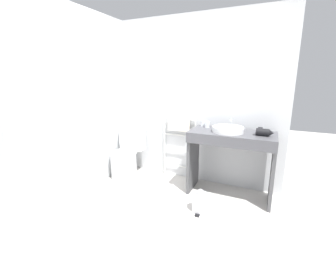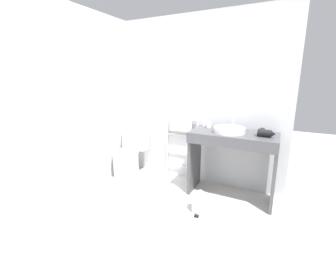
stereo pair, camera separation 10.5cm
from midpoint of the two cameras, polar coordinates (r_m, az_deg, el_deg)
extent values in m
plane|color=silver|center=(2.49, -7.17, -26.49)|extent=(12.00, 12.00, 0.00)
cube|color=silver|center=(3.43, 7.96, 7.01)|extent=(2.64, 0.12, 2.45)
cube|color=silver|center=(3.37, -18.09, 6.39)|extent=(0.12, 2.36, 2.45)
cylinder|color=white|center=(3.66, -9.78, -9.17)|extent=(0.40, 0.40, 0.42)
cylinder|color=white|center=(3.58, -9.91, -5.92)|extent=(0.41, 0.41, 0.02)
cube|color=white|center=(3.75, -7.55, -2.53)|extent=(0.40, 0.18, 0.33)
cylinder|color=silver|center=(3.70, -7.63, 0.02)|extent=(0.05, 0.05, 0.01)
cylinder|color=white|center=(3.66, 0.52, -4.16)|extent=(0.02, 0.02, 0.99)
cylinder|color=white|center=(3.48, 8.16, -5.25)|extent=(0.02, 0.02, 0.99)
cylinder|color=white|center=(3.67, 4.15, -9.42)|extent=(0.51, 0.02, 0.02)
cylinder|color=white|center=(3.58, 4.22, -5.61)|extent=(0.51, 0.02, 0.02)
cylinder|color=white|center=(3.51, 4.29, -1.61)|extent=(0.51, 0.02, 0.02)
cylinder|color=white|center=(3.45, 4.36, 2.54)|extent=(0.51, 0.02, 0.02)
cube|color=silver|center=(3.44, 4.16, 1.03)|extent=(0.35, 0.04, 0.19)
cube|color=#4C4C51|center=(3.00, 17.27, -1.21)|extent=(1.07, 0.53, 0.03)
cube|color=#4C4C51|center=(2.77, 16.26, -3.73)|extent=(1.07, 0.02, 0.10)
cube|color=#4C4C4F|center=(3.25, 7.65, -7.86)|extent=(0.04, 0.45, 0.86)
cube|color=#4C4C4F|center=(3.10, 26.29, -10.22)|extent=(0.04, 0.45, 0.86)
cylinder|color=white|center=(2.97, 16.28, -0.24)|extent=(0.39, 0.39, 0.07)
cylinder|color=silver|center=(2.96, 16.32, 0.35)|extent=(0.32, 0.32, 0.01)
cylinder|color=silver|center=(3.18, 17.10, 1.20)|extent=(0.02, 0.02, 0.14)
cylinder|color=silver|center=(3.12, 17.02, 2.08)|extent=(0.02, 0.09, 0.02)
cylinder|color=white|center=(3.24, 10.24, 1.33)|extent=(0.07, 0.07, 0.09)
cylinder|color=white|center=(3.17, 11.24, 1.04)|extent=(0.07, 0.07, 0.09)
cylinder|color=black|center=(2.90, 24.19, -0.97)|extent=(0.15, 0.09, 0.09)
cone|color=black|center=(2.90, 26.14, -1.17)|extent=(0.05, 0.08, 0.08)
cube|color=black|center=(3.00, 23.68, -0.50)|extent=(0.05, 0.11, 0.06)
cylinder|color=silver|center=(2.84, 9.18, -18.17)|extent=(0.19, 0.19, 0.23)
sphere|color=silver|center=(2.78, 9.29, -15.83)|extent=(0.09, 0.09, 0.09)
cube|color=black|center=(2.81, 8.35, -21.07)|extent=(0.05, 0.04, 0.02)
camera|label=1|loc=(0.05, -88.87, 0.26)|focal=24.00mm
camera|label=2|loc=(0.05, 91.13, -0.26)|focal=24.00mm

